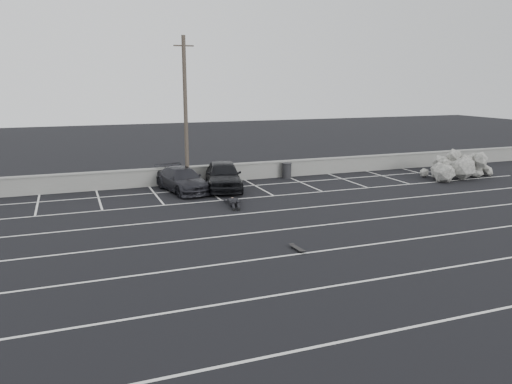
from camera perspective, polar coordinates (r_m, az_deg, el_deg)
name	(u,v)px	position (r m, az deg, el deg)	size (l,w,h in m)	color
ground	(342,248)	(19.03, 9.84, -6.36)	(120.00, 120.00, 0.00)	black
seawall	(229,172)	(31.38, -3.15, 2.30)	(50.00, 0.45, 1.06)	gray
stall_lines	(291,219)	(22.72, 4.03, -3.08)	(36.00, 20.05, 0.01)	silver
car_left	(223,175)	(28.84, -3.76, 1.94)	(1.94, 4.83, 1.65)	black
car_right	(183,180)	(28.52, -8.39, 1.40)	(1.88, 4.63, 1.34)	black
utility_pole	(186,112)	(29.43, -8.05, 9.03)	(1.15, 0.23, 8.64)	#4C4238
trash_bin	(287,170)	(32.24, 3.53, 2.48)	(0.65, 0.65, 0.99)	#232325
riprap_pile	(454,169)	(35.24, 21.72, 2.48)	(5.52, 3.93, 1.28)	#A5A39A
person	(233,200)	(25.25, -2.59, -0.89)	(1.48, 2.66, 0.50)	black
skateboard	(297,248)	(18.60, 4.74, -6.42)	(0.26, 0.79, 0.09)	black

